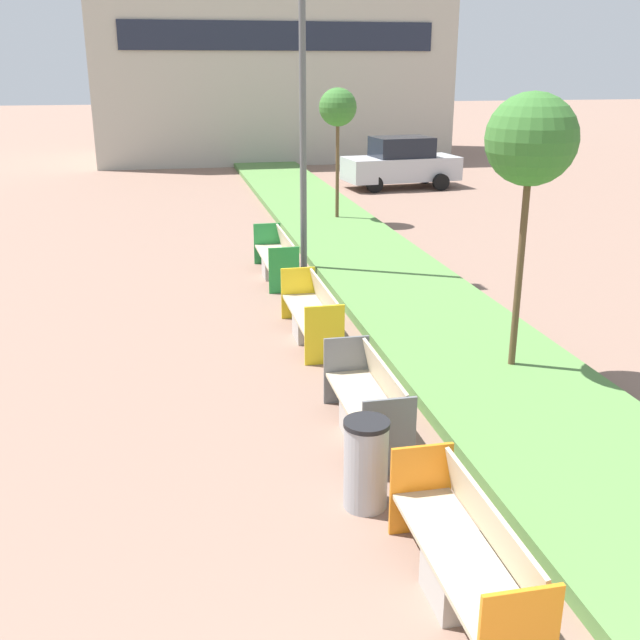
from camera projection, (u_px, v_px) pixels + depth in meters
planter_grass_strip at (402, 290)px, 14.99m from camera, size 2.80×120.00×0.18m
building_backdrop at (267, 50)px, 36.19m from camera, size 16.24×8.39×10.06m
bench_orange_frame at (465, 564)px, 6.34m from camera, size 0.65×2.15×0.94m
bench_grey_frame at (368, 408)px, 9.24m from camera, size 0.65×2.02×0.94m
bench_yellow_frame at (313, 318)px, 12.50m from camera, size 0.65×2.31×0.94m
bench_green_frame at (277, 260)px, 16.15m from camera, size 0.65×2.46×0.94m
litter_bin at (366, 464)px, 7.69m from camera, size 0.48×0.48×0.98m
street_lamp_post at (303, 81)px, 15.17m from camera, size 0.24×0.44×7.35m
sapling_tree_near at (531, 141)px, 10.04m from camera, size 1.25×1.25×4.06m
sapling_tree_far at (338, 109)px, 20.73m from camera, size 1.05×1.05×3.78m
parked_car_distant at (401, 163)px, 27.68m from camera, size 4.36×2.17×1.86m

